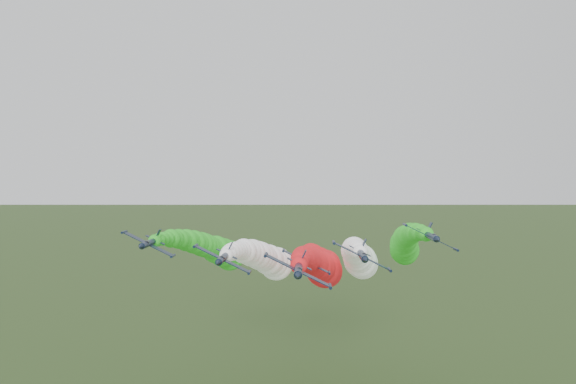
{
  "coord_description": "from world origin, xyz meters",
  "views": [
    {
      "loc": [
        1.26,
        -86.0,
        51.49
      ],
      "look_at": [
        -1.5,
        -2.59,
        49.08
      ],
      "focal_mm": 35.0,
      "sensor_mm": 36.0,
      "label": 1
    }
  ],
  "objects_px": {
    "jet_inner_right": "(359,258)",
    "jet_trail": "(320,261)",
    "jet_inner_left": "(265,259)",
    "jet_outer_left": "(213,249)",
    "jet_outer_right": "(406,244)",
    "jet_lead": "(318,266)"
  },
  "relations": [
    {
      "from": "jet_inner_left",
      "to": "jet_lead",
      "type": "bearing_deg",
      "value": -47.09
    },
    {
      "from": "jet_trail",
      "to": "jet_outer_right",
      "type": "bearing_deg",
      "value": -24.67
    },
    {
      "from": "jet_inner_right",
      "to": "jet_trail",
      "type": "distance_m",
      "value": 18.14
    },
    {
      "from": "jet_lead",
      "to": "jet_outer_left",
      "type": "bearing_deg",
      "value": 138.67
    },
    {
      "from": "jet_inner_right",
      "to": "jet_outer_right",
      "type": "height_order",
      "value": "jet_outer_right"
    },
    {
      "from": "jet_lead",
      "to": "jet_outer_right",
      "type": "xyz_separation_m",
      "value": [
        19.84,
        18.65,
        2.07
      ]
    },
    {
      "from": "jet_inner_left",
      "to": "jet_trail",
      "type": "height_order",
      "value": "jet_inner_left"
    },
    {
      "from": "jet_lead",
      "to": "jet_trail",
      "type": "xyz_separation_m",
      "value": [
        1.02,
        27.29,
        -3.14
      ]
    },
    {
      "from": "jet_outer_left",
      "to": "jet_trail",
      "type": "relative_size",
      "value": 1.0
    },
    {
      "from": "jet_inner_left",
      "to": "jet_outer_left",
      "type": "bearing_deg",
      "value": 144.69
    },
    {
      "from": "jet_trail",
      "to": "jet_inner_left",
      "type": "bearing_deg",
      "value": -128.04
    },
    {
      "from": "jet_outer_left",
      "to": "jet_trail",
      "type": "distance_m",
      "value": 25.81
    },
    {
      "from": "jet_inner_right",
      "to": "jet_outer_left",
      "type": "relative_size",
      "value": 1.0
    },
    {
      "from": "jet_inner_left",
      "to": "jet_inner_right",
      "type": "relative_size",
      "value": 0.99
    },
    {
      "from": "jet_inner_left",
      "to": "jet_trail",
      "type": "distance_m",
      "value": 19.76
    },
    {
      "from": "jet_lead",
      "to": "jet_trail",
      "type": "height_order",
      "value": "jet_lead"
    },
    {
      "from": "jet_lead",
      "to": "jet_outer_left",
      "type": "distance_m",
      "value": 31.59
    },
    {
      "from": "jet_inner_right",
      "to": "jet_trail",
      "type": "relative_size",
      "value": 1.0
    },
    {
      "from": "jet_inner_right",
      "to": "jet_trail",
      "type": "height_order",
      "value": "jet_inner_right"
    },
    {
      "from": "jet_lead",
      "to": "jet_inner_right",
      "type": "xyz_separation_m",
      "value": [
        8.74,
        11.19,
        0.09
      ]
    },
    {
      "from": "jet_inner_left",
      "to": "jet_outer_right",
      "type": "bearing_deg",
      "value": 12.36
    },
    {
      "from": "jet_outer_right",
      "to": "jet_trail",
      "type": "distance_m",
      "value": 21.36
    }
  ]
}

